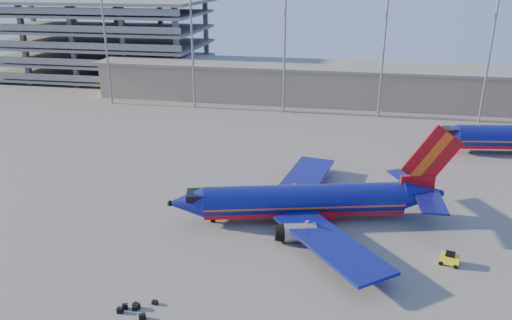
# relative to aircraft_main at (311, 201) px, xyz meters

# --- Properties ---
(ground) EXTENTS (220.00, 220.00, 0.00)m
(ground) POSITION_rel_aircraft_main_xyz_m (-5.17, 3.02, -2.55)
(ground) COLOR slate
(ground) RESTS_ON ground
(terminal_building) EXTENTS (122.00, 16.00, 8.50)m
(terminal_building) POSITION_rel_aircraft_main_xyz_m (4.83, 61.02, 1.76)
(terminal_building) COLOR gray
(terminal_building) RESTS_ON ground
(parking_garage) EXTENTS (62.00, 32.00, 21.40)m
(parking_garage) POSITION_rel_aircraft_main_xyz_m (-67.17, 77.07, 9.18)
(parking_garage) COLOR slate
(parking_garage) RESTS_ON ground
(light_mast_row) EXTENTS (101.60, 1.60, 28.65)m
(light_mast_row) POSITION_rel_aircraft_main_xyz_m (-0.17, 49.02, 15.00)
(light_mast_row) COLOR gray
(light_mast_row) RESTS_ON ground
(aircraft_main) EXTENTS (34.63, 32.88, 11.96)m
(aircraft_main) POSITION_rel_aircraft_main_xyz_m (0.00, 0.00, 0.00)
(aircraft_main) COLOR navy
(aircraft_main) RESTS_ON ground
(baggage_tug) EXTENTS (2.18, 1.66, 1.39)m
(baggage_tug) POSITION_rel_aircraft_main_xyz_m (15.16, -7.38, -1.83)
(baggage_tug) COLOR yellow
(baggage_tug) RESTS_ON ground
(luggage_pile) EXTENTS (3.16, 2.76, 0.55)m
(luggage_pile) POSITION_rel_aircraft_main_xyz_m (-13.85, -20.73, -2.31)
(luggage_pile) COLOR black
(luggage_pile) RESTS_ON ground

